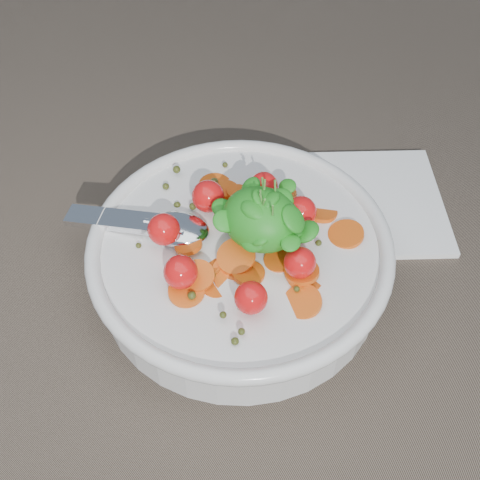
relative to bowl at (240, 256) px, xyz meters
The scene contains 3 objects.
ground 0.04m from the bowl, 112.17° to the right, with size 6.00×6.00×0.00m, color #695A4B.
bowl is the anchor object (origin of this frame).
napkin 0.15m from the bowl, 67.93° to the left, with size 0.16×0.14×0.01m, color white.
Camera 1 is at (0.17, -0.26, 0.43)m, focal length 45.00 mm.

